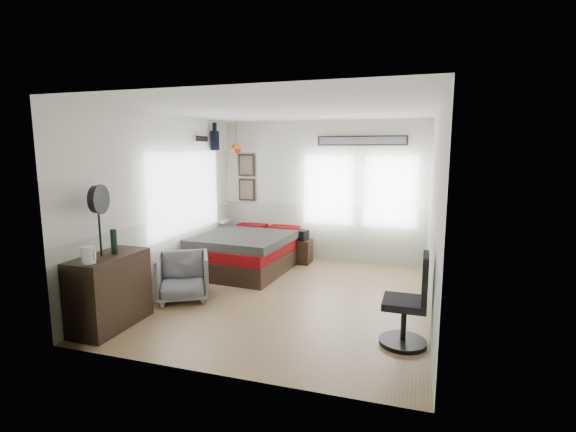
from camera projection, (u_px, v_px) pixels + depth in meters
name	position (u px, v px, depth m)	size (l,w,h in m)	color
ground_plane	(286.00, 298.00, 6.15)	(4.00, 4.50, 0.01)	#96764A
room_shell	(285.00, 187.00, 6.10)	(4.02, 4.52, 2.71)	silver
wall_decor	(262.00, 153.00, 7.99)	(3.55, 1.32, 1.44)	#3B2B1C
bed	(249.00, 251.00, 7.59)	(1.63, 2.19, 0.67)	black
dresser	(110.00, 291.00, 5.07)	(0.48, 1.00, 0.90)	black
armchair	(183.00, 277.00, 6.03)	(0.72, 0.74, 0.67)	gray
nightstand	(299.00, 251.00, 8.01)	(0.45, 0.36, 0.45)	black
task_chair	(410.00, 308.00, 4.57)	(0.52, 0.52, 1.05)	black
kettle	(88.00, 255.00, 4.62)	(0.17, 0.15, 0.20)	silver
bottle	(114.00, 241.00, 5.05)	(0.08, 0.08, 0.30)	black
stand_fan	(98.00, 201.00, 4.88)	(0.15, 0.35, 0.85)	black
black_bag	(299.00, 235.00, 7.96)	(0.32, 0.21, 0.19)	black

